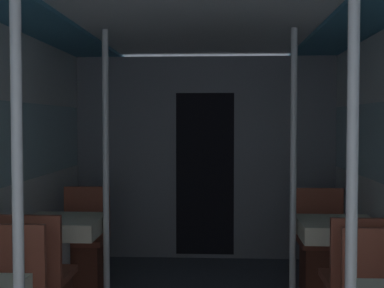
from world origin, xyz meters
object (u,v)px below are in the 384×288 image
at_px(support_pole_left_0, 18,211).
at_px(chair_right_far_1, 323,260).
at_px(support_pole_left_1, 106,172).
at_px(chair_left_far_1, 83,257).
at_px(support_pole_right_1, 293,173).
at_px(support_pole_right_0, 352,214).
at_px(dining_table_right_1, 338,236).
at_px(dining_table_left_1, 63,233).

bearing_deg(support_pole_left_0, chair_right_far_1, 53.26).
bearing_deg(support_pole_left_1, support_pole_left_0, -90.00).
xyz_separation_m(chair_left_far_1, support_pole_right_1, (1.81, -0.59, 0.83)).
relative_size(chair_left_far_1, support_pole_right_1, 0.41).
xyz_separation_m(chair_left_far_1, support_pole_left_1, (0.35, -0.59, 0.83)).
bearing_deg(support_pole_right_0, support_pole_left_1, 128.57).
xyz_separation_m(support_pole_left_1, dining_table_right_1, (1.81, 0.00, -0.49)).
xyz_separation_m(dining_table_left_1, dining_table_right_1, (2.16, 0.00, 0.00)).
xyz_separation_m(dining_table_left_1, support_pole_left_1, (0.35, 0.00, 0.49)).
bearing_deg(dining_table_left_1, support_pole_left_0, -79.31).
xyz_separation_m(dining_table_left_1, chair_left_far_1, (0.00, 0.59, -0.34)).
height_order(support_pole_left_0, dining_table_right_1, support_pole_left_0).
relative_size(support_pole_left_0, support_pole_right_0, 1.00).
relative_size(dining_table_left_1, support_pole_left_1, 0.34).
height_order(dining_table_left_1, support_pole_left_1, support_pole_left_1).
distance_m(support_pole_right_0, chair_right_far_1, 2.58).
xyz_separation_m(support_pole_left_0, chair_right_far_1, (1.81, 2.42, -0.83)).
relative_size(support_pole_left_0, chair_right_far_1, 2.46).
relative_size(dining_table_left_1, chair_left_far_1, 0.83).
bearing_deg(dining_table_right_1, support_pole_right_0, -100.69).
bearing_deg(chair_right_far_1, support_pole_right_1, 59.56).
relative_size(support_pole_left_1, support_pole_right_1, 1.00).
bearing_deg(support_pole_left_1, chair_left_far_1, 120.44).
height_order(support_pole_right_0, chair_right_far_1, support_pole_right_0).
bearing_deg(chair_right_far_1, dining_table_left_1, 15.29).
relative_size(chair_left_far_1, chair_right_far_1, 1.00).
height_order(support_pole_left_1, dining_table_right_1, support_pole_left_1).
distance_m(chair_left_far_1, support_pole_right_0, 3.14).
bearing_deg(support_pole_left_1, support_pole_right_1, 0.00).
bearing_deg(support_pole_right_0, dining_table_left_1, 134.60).
xyz_separation_m(support_pole_left_0, dining_table_left_1, (-0.35, 1.84, -0.49)).
bearing_deg(chair_left_far_1, support_pole_left_1, 120.44).
bearing_deg(support_pole_left_0, support_pole_right_0, 0.00).
xyz_separation_m(dining_table_right_1, support_pole_right_1, (-0.35, 0.00, 0.49)).
xyz_separation_m(chair_left_far_1, dining_table_right_1, (2.16, -0.59, 0.34)).
height_order(chair_right_far_1, support_pole_right_1, support_pole_right_1).
distance_m(chair_left_far_1, chair_right_far_1, 2.16).
distance_m(support_pole_left_1, support_pole_right_0, 2.35).
height_order(dining_table_left_1, dining_table_right_1, same).
bearing_deg(chair_left_far_1, support_pole_right_0, 126.74).
distance_m(dining_table_left_1, support_pole_left_1, 0.60).
xyz_separation_m(support_pole_right_0, support_pole_right_1, (0.00, 1.84, 0.00)).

